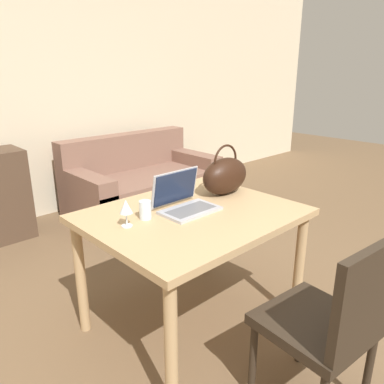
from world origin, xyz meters
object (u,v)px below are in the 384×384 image
chair (332,320)px  wine_glass (126,208)px  laptop (183,199)px  handbag (225,175)px  couch (142,185)px  drinking_glass (145,210)px

chair → wine_glass: size_ratio=6.14×
laptop → handbag: (0.39, 0.03, 0.06)m
chair → couch: (0.99, 2.72, -0.22)m
drinking_glass → laptop: bearing=-7.6°
handbag → drinking_glass: bearing=179.6°
drinking_glass → handbag: 0.64m
chair → laptop: bearing=95.6°
laptop → handbag: bearing=4.2°
couch → drinking_glass: (-1.23, -1.75, 0.52)m
chair → wine_glass: 1.08m
couch → laptop: bearing=-118.9°
wine_glass → handbag: 0.77m
laptop → drinking_glass: laptop is taller
laptop → wine_glass: size_ratio=2.26×
handbag → chair: bearing=-111.9°
laptop → wine_glass: (-0.38, 0.01, 0.04)m
couch → handbag: handbag is taller
laptop → drinking_glass: 0.25m
chair → handbag: 1.11m
chair → couch: 2.91m
handbag → laptop: bearing=-175.8°
laptop → drinking_glass: bearing=172.4°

